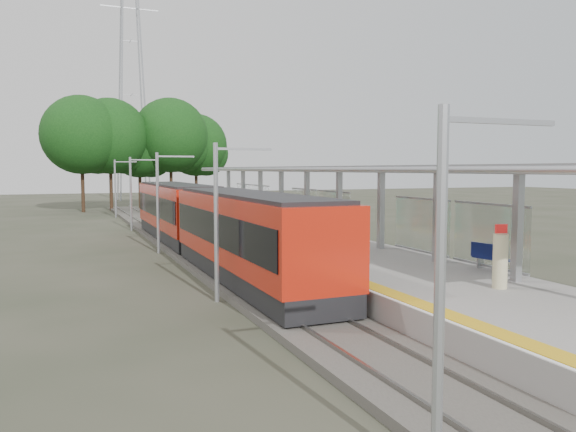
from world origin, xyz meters
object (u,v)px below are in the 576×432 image
Objects in this scene: bench_near at (490,256)px; litter_bin at (306,221)px; bench_far at (259,210)px; train at (205,219)px; info_pillar_near at (500,261)px; bench_mid at (291,216)px; info_pillar_far at (302,221)px.

bench_near is 14.42m from litter_bin.
bench_near is 22.93m from bench_far.
bench_far is 1.57× the size of litter_bin.
train is 19.22× the size of bench_near.
train is at bearing 119.49° from info_pillar_near.
info_pillar_near is at bearing -94.30° from litter_bin.
litter_bin reaches higher than bench_mid.
bench_far is at bearing 95.87° from bench_mid.
litter_bin is at bearing 53.97° from info_pillar_far.
bench_near is 0.82× the size of info_pillar_far.
litter_bin is (6.56, 2.29, -0.54)m from train.
bench_near is 12.38m from info_pillar_far.
train is at bearing -140.15° from bench_mid.
info_pillar_far is at bearing -106.84° from bench_mid.
train is 5.35m from info_pillar_far.
info_pillar_far reaches higher than bench_far.
info_pillar_far is 1.71× the size of litter_bin.
info_pillar_near reaches higher than bench_mid.
bench_far is at bearing 79.84° from bench_near.
litter_bin is (1.22, 2.16, -0.25)m from info_pillar_far.
litter_bin is at bearing 95.20° from info_pillar_near.
bench_mid is 4.97m from bench_far.
info_pillar_far is (-1.30, -10.68, 0.19)m from bench_far.
bench_far is (-0.48, 22.93, 0.08)m from bench_near.
info_pillar_near is at bearing -138.24° from bench_near.
bench_mid is at bearing 81.20° from litter_bin.
info_pillar_near is 14.68m from info_pillar_far.
train is 14.47× the size of info_pillar_near.
info_pillar_far is (-1.77, -5.73, 0.23)m from bench_mid.
train reaches higher than info_pillar_far.
train reaches higher than bench_far.
bench_mid is 0.85× the size of info_pillar_far.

